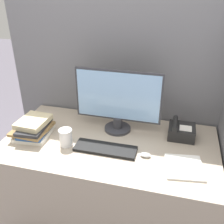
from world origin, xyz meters
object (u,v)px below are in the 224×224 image
(monitor, at_px, (118,101))
(desk_telephone, at_px, (181,131))
(mouse, at_px, (145,155))
(coffee_cup, at_px, (66,137))
(keyboard, at_px, (105,149))
(book_stack, at_px, (34,128))

(monitor, relative_size, desk_telephone, 3.38)
(mouse, distance_m, desk_telephone, 0.36)
(mouse, xyz_separation_m, coffee_cup, (-0.54, -0.01, 0.05))
(monitor, bearing_deg, desk_telephone, 1.81)
(keyboard, distance_m, desk_telephone, 0.56)
(coffee_cup, relative_size, book_stack, 0.42)
(keyboard, xyz_separation_m, coffee_cup, (-0.27, -0.01, 0.05))
(coffee_cup, xyz_separation_m, desk_telephone, (0.75, 0.30, -0.01))
(desk_telephone, bearing_deg, book_stack, -166.53)
(keyboard, bearing_deg, mouse, -0.95)
(monitor, relative_size, book_stack, 2.16)
(book_stack, height_order, desk_telephone, book_stack)
(monitor, bearing_deg, keyboard, -94.16)
(monitor, distance_m, keyboard, 0.35)
(mouse, bearing_deg, monitor, 131.92)
(desk_telephone, bearing_deg, coffee_cup, -158.25)
(mouse, relative_size, coffee_cup, 0.58)
(coffee_cup, bearing_deg, mouse, 0.80)
(keyboard, relative_size, book_stack, 1.43)
(mouse, relative_size, desk_telephone, 0.37)
(mouse, bearing_deg, coffee_cup, -179.20)
(keyboard, relative_size, mouse, 5.97)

